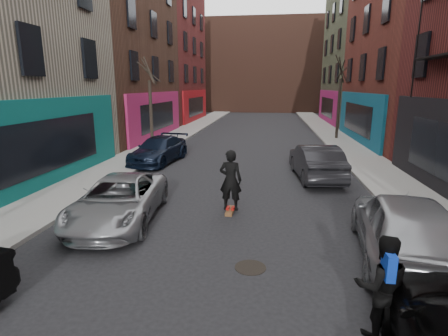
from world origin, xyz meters
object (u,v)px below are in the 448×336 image
(parked_left_far, at_px, (119,200))
(skateboard, at_px, (230,211))
(parked_left_end, at_px, (159,150))
(pedestrian, at_px, (382,286))
(skateboarder, at_px, (231,180))
(parked_right_end, at_px, (316,162))
(parked_right_far, at_px, (405,227))
(manhole, at_px, (250,267))
(tree_right_far, at_px, (340,92))
(tree_left_far, at_px, (150,96))

(parked_left_far, height_order, skateboard, parked_left_far)
(parked_left_end, bearing_deg, pedestrian, -51.01)
(parked_left_end, height_order, skateboarder, skateboarder)
(parked_right_end, distance_m, skateboarder, 5.66)
(parked_right_far, xyz_separation_m, skateboarder, (-4.28, 2.67, 0.24))
(pedestrian, height_order, manhole, pedestrian)
(tree_right_far, distance_m, skateboarder, 17.94)
(parked_right_end, xyz_separation_m, manhole, (-2.36, -8.09, -0.75))
(skateboard, bearing_deg, skateboarder, -176.66)
(skateboard, relative_size, skateboarder, 0.41)
(tree_right_far, relative_size, parked_right_far, 1.39)
(tree_left_far, bearing_deg, manhole, -63.43)
(parked_right_far, distance_m, manhole, 3.62)
(tree_left_far, distance_m, parked_right_far, 17.15)
(parked_right_end, bearing_deg, parked_right_far, 92.41)
(manhole, bearing_deg, parked_right_end, 73.76)
(manhole, bearing_deg, pedestrian, -41.20)
(parked_left_far, relative_size, parked_right_far, 0.97)
(parked_right_far, xyz_separation_m, manhole, (-3.44, -0.75, -0.83))
(tree_left_far, xyz_separation_m, manhole, (7.04, -14.08, -3.37))
(parked_left_far, height_order, parked_right_far, parked_right_far)
(parked_left_end, bearing_deg, manhole, -55.13)
(skateboarder, bearing_deg, manhole, 107.06)
(parked_left_end, xyz_separation_m, manhole, (5.44, -10.45, -0.66))
(parked_left_far, height_order, skateboarder, skateboarder)
(tree_left_far, bearing_deg, parked_right_end, -32.49)
(tree_right_far, relative_size, parked_right_end, 1.48)
(skateboarder, distance_m, pedestrian, 6.10)
(tree_right_far, distance_m, parked_left_end, 14.75)
(skateboarder, height_order, pedestrian, skateboarder)
(parked_right_far, height_order, parked_right_end, parked_right_far)
(tree_left_far, height_order, parked_left_far, tree_left_far)
(skateboard, height_order, manhole, skateboard)
(manhole, bearing_deg, parked_left_end, 117.51)
(tree_right_far, height_order, manhole, tree_right_far)
(tree_right_far, height_order, parked_right_far, tree_right_far)
(tree_right_far, relative_size, parked_left_end, 1.47)
(parked_left_far, distance_m, parked_right_end, 8.63)
(parked_right_far, height_order, pedestrian, pedestrian)
(tree_right_far, distance_m, parked_left_far, 20.32)
(pedestrian, bearing_deg, tree_left_far, -61.24)
(parked_left_far, height_order, parked_right_end, parked_right_end)
(parked_left_end, bearing_deg, parked_left_far, -72.90)
(parked_right_end, xyz_separation_m, skateboarder, (-3.19, -4.67, 0.31))
(skateboarder, bearing_deg, parked_left_far, 22.71)
(pedestrian, bearing_deg, skateboarder, -61.80)
(tree_left_far, distance_m, pedestrian, 18.60)
(tree_right_far, xyz_separation_m, parked_right_end, (-3.00, -11.99, -2.77))
(tree_left_far, height_order, parked_left_end, tree_left_far)
(tree_right_far, distance_m, skateboard, 18.11)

